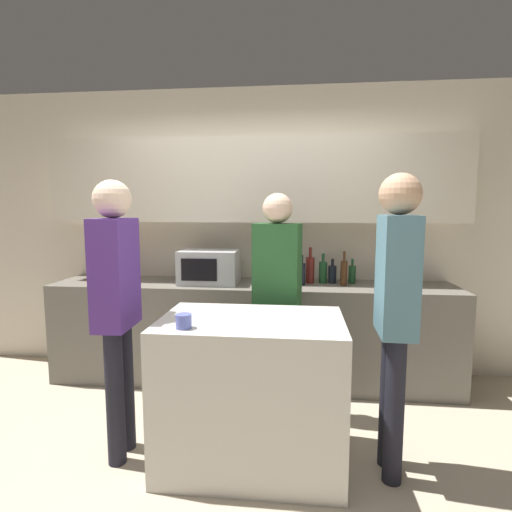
{
  "coord_description": "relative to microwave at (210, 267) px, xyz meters",
  "views": [
    {
      "loc": [
        0.42,
        -2.12,
        1.57
      ],
      "look_at": [
        0.14,
        0.45,
        1.26
      ],
      "focal_mm": 28.0,
      "sensor_mm": 36.0,
      "label": 1
    }
  ],
  "objects": [
    {
      "name": "ground_plane",
      "position": [
        0.38,
        -1.38,
        -1.05
      ],
      "size": [
        14.0,
        14.0,
        0.0
      ],
      "primitive_type": "plane",
      "color": "#BCAD93"
    },
    {
      "name": "back_wall",
      "position": [
        0.38,
        0.28,
        0.49
      ],
      "size": [
        6.4,
        0.4,
        2.7
      ],
      "color": "beige",
      "rests_on": "ground_plane"
    },
    {
      "name": "back_counter",
      "position": [
        0.38,
        0.01,
        -0.6
      ],
      "size": [
        3.6,
        0.62,
        0.9
      ],
      "color": "#6B665B",
      "rests_on": "ground_plane"
    },
    {
      "name": "kitchen_island",
      "position": [
        0.52,
        -1.18,
        -0.59
      ],
      "size": [
        1.1,
        0.71,
        0.91
      ],
      "color": "beige",
      "rests_on": "ground_plane"
    },
    {
      "name": "microwave",
      "position": [
        0.0,
        0.0,
        0.0
      ],
      "size": [
        0.52,
        0.39,
        0.3
      ],
      "color": "#B7BABC",
      "rests_on": "back_counter"
    },
    {
      "name": "toaster",
      "position": [
        -0.96,
        0.0,
        -0.06
      ],
      "size": [
        0.26,
        0.16,
        0.18
      ],
      "color": "#B21E19",
      "rests_on": "back_counter"
    },
    {
      "name": "potted_plant",
      "position": [
        1.59,
        0.0,
        0.05
      ],
      "size": [
        0.14,
        0.14,
        0.39
      ],
      "color": "brown",
      "rests_on": "back_counter"
    },
    {
      "name": "bottle_0",
      "position": [
        0.83,
        0.01,
        -0.05
      ],
      "size": [
        0.06,
        0.06,
        0.27
      ],
      "color": "black",
      "rests_on": "back_counter"
    },
    {
      "name": "bottle_1",
      "position": [
        0.91,
        0.1,
        -0.03
      ],
      "size": [
        0.08,
        0.08,
        0.33
      ],
      "color": "maroon",
      "rests_on": "back_counter"
    },
    {
      "name": "bottle_2",
      "position": [
        1.02,
        0.11,
        -0.05
      ],
      "size": [
        0.07,
        0.07,
        0.27
      ],
      "color": "#194723",
      "rests_on": "back_counter"
    },
    {
      "name": "bottle_3",
      "position": [
        1.11,
        0.12,
        -0.07
      ],
      "size": [
        0.07,
        0.07,
        0.22
      ],
      "color": "black",
      "rests_on": "back_counter"
    },
    {
      "name": "bottle_4",
      "position": [
        1.2,
        0.01,
        -0.03
      ],
      "size": [
        0.06,
        0.06,
        0.3
      ],
      "color": "#472814",
      "rests_on": "back_counter"
    },
    {
      "name": "bottle_5",
      "position": [
        1.28,
        0.12,
        -0.06
      ],
      "size": [
        0.06,
        0.06,
        0.22
      ],
      "color": "#194723",
      "rests_on": "back_counter"
    },
    {
      "name": "cup_0",
      "position": [
        0.17,
        -1.42,
        -0.1
      ],
      "size": [
        0.09,
        0.09,
        0.08
      ],
      "color": "#5C68C7",
      "rests_on": "kitchen_island"
    },
    {
      "name": "person_left",
      "position": [
        1.36,
        -1.21,
        0.01
      ],
      "size": [
        0.23,
        0.35,
        1.77
      ],
      "rotation": [
        0.0,
        0.0,
        1.54
      ],
      "color": "black",
      "rests_on": "ground_plane"
    },
    {
      "name": "person_center",
      "position": [
        -0.31,
        -1.21,
        -0.0
      ],
      "size": [
        0.23,
        0.35,
        1.74
      ],
      "rotation": [
        0.0,
        0.0,
        -1.53
      ],
      "color": "black",
      "rests_on": "ground_plane"
    },
    {
      "name": "person_right",
      "position": [
        0.64,
        -0.57,
        -0.04
      ],
      "size": [
        0.37,
        0.25,
        1.69
      ],
      "rotation": [
        0.0,
        0.0,
        -3.33
      ],
      "color": "black",
      "rests_on": "ground_plane"
    }
  ]
}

